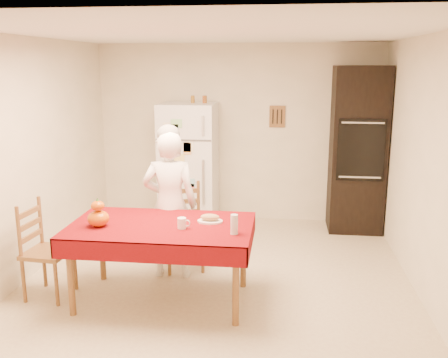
% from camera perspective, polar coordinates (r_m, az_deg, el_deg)
% --- Properties ---
extents(floor, '(4.50, 4.50, 0.00)m').
position_cam_1_polar(floor, '(5.33, -0.77, -11.60)').
color(floor, tan).
rests_on(floor, ground).
extents(room_shell, '(4.02, 4.52, 2.51)m').
position_cam_1_polar(room_shell, '(4.88, -0.81, 5.99)').
color(room_shell, '#ECE0C7').
rests_on(room_shell, ground).
extents(refrigerator, '(0.75, 0.74, 1.70)m').
position_cam_1_polar(refrigerator, '(6.94, -4.03, 1.62)').
color(refrigerator, white).
rests_on(refrigerator, floor).
extents(oven_cabinet, '(0.70, 0.62, 2.20)m').
position_cam_1_polar(oven_cabinet, '(6.89, 15.01, 3.23)').
color(oven_cabinet, black).
rests_on(oven_cabinet, floor).
extents(dining_table, '(1.70, 1.00, 0.76)m').
position_cam_1_polar(dining_table, '(4.72, -7.18, -5.97)').
color(dining_table, brown).
rests_on(dining_table, floor).
extents(chair_far, '(0.52, 0.50, 0.95)m').
position_cam_1_polar(chair_far, '(5.55, -4.64, -4.98)').
color(chair_far, brown).
rests_on(chair_far, floor).
extents(chair_left, '(0.43, 0.45, 0.95)m').
position_cam_1_polar(chair_left, '(5.15, -20.11, -7.22)').
color(chair_left, brown).
rests_on(chair_left, floor).
extents(seated_woman, '(0.60, 0.42, 1.57)m').
position_cam_1_polar(seated_woman, '(5.24, -6.18, -2.96)').
color(seated_woman, white).
rests_on(seated_woman, floor).
extents(coffee_mug, '(0.08, 0.08, 0.10)m').
position_cam_1_polar(coffee_mug, '(4.55, -4.85, -5.05)').
color(coffee_mug, white).
rests_on(coffee_mug, dining_table).
extents(pumpkin_lower, '(0.20, 0.20, 0.15)m').
position_cam_1_polar(pumpkin_lower, '(4.73, -14.16, -4.39)').
color(pumpkin_lower, '#CC4A04').
rests_on(pumpkin_lower, dining_table).
extents(pumpkin_upper, '(0.12, 0.12, 0.09)m').
position_cam_1_polar(pumpkin_upper, '(4.69, -14.24, -2.98)').
color(pumpkin_upper, '#DD5505').
rests_on(pumpkin_upper, pumpkin_lower).
extents(wine_glass, '(0.07, 0.07, 0.18)m').
position_cam_1_polar(wine_glass, '(4.38, 1.18, -5.20)').
color(wine_glass, silver).
rests_on(wine_glass, dining_table).
extents(bread_plate, '(0.24, 0.24, 0.02)m').
position_cam_1_polar(bread_plate, '(4.72, -1.60, -4.85)').
color(bread_plate, white).
rests_on(bread_plate, dining_table).
extents(bread_loaf, '(0.18, 0.10, 0.06)m').
position_cam_1_polar(bread_loaf, '(4.71, -1.61, -4.38)').
color(bread_loaf, tan).
rests_on(bread_loaf, bread_plate).
extents(spice_jar_left, '(0.05, 0.05, 0.10)m').
position_cam_1_polar(spice_jar_left, '(6.86, -3.59, 9.08)').
color(spice_jar_left, '#90601A').
rests_on(spice_jar_left, refrigerator).
extents(spice_jar_mid, '(0.05, 0.05, 0.10)m').
position_cam_1_polar(spice_jar_mid, '(6.83, -2.27, 9.08)').
color(spice_jar_mid, brown).
rests_on(spice_jar_mid, refrigerator).
extents(spice_jar_right, '(0.05, 0.05, 0.10)m').
position_cam_1_polar(spice_jar_right, '(6.83, -2.19, 9.08)').
color(spice_jar_right, brown).
rests_on(spice_jar_right, refrigerator).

